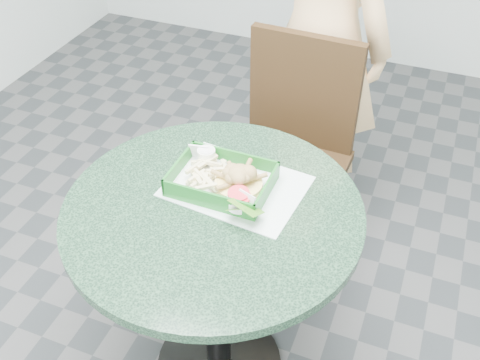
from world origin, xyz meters
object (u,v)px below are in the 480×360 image
(cafe_table, at_px, (215,254))
(sauce_ramekin, at_px, (206,159))
(diner_person, at_px, (324,9))
(food_basket, at_px, (222,188))
(dining_chair, at_px, (293,142))
(crab_sandwich, at_px, (239,184))

(cafe_table, height_order, sauce_ramekin, sauce_ramekin)
(diner_person, bearing_deg, food_basket, 111.31)
(dining_chair, height_order, diner_person, diner_person)
(food_basket, xyz_separation_m, crab_sandwich, (0.05, -0.00, 0.03))
(dining_chair, bearing_deg, sauce_ramekin, -99.96)
(diner_person, xyz_separation_m, food_basket, (-0.04, -0.91, -0.17))
(food_basket, relative_size, sauce_ramekin, 5.18)
(dining_chair, relative_size, sauce_ramekin, 17.59)
(cafe_table, distance_m, sauce_ramekin, 0.28)
(dining_chair, height_order, sauce_ramekin, dining_chair)
(cafe_table, height_order, dining_chair, dining_chair)
(cafe_table, xyz_separation_m, dining_chair, (0.03, 0.68, -0.05))
(sauce_ramekin, bearing_deg, dining_chair, 77.39)
(dining_chair, relative_size, crab_sandwich, 6.93)
(dining_chair, bearing_deg, crab_sandwich, -86.13)
(dining_chair, xyz_separation_m, food_basket, (-0.04, -0.60, 0.23))
(food_basket, relative_size, crab_sandwich, 2.04)
(dining_chair, height_order, crab_sandwich, dining_chair)
(diner_person, bearing_deg, crab_sandwich, 114.55)
(crab_sandwich, relative_size, sauce_ramekin, 2.54)
(dining_chair, bearing_deg, cafe_table, -89.91)
(dining_chair, distance_m, food_basket, 0.64)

